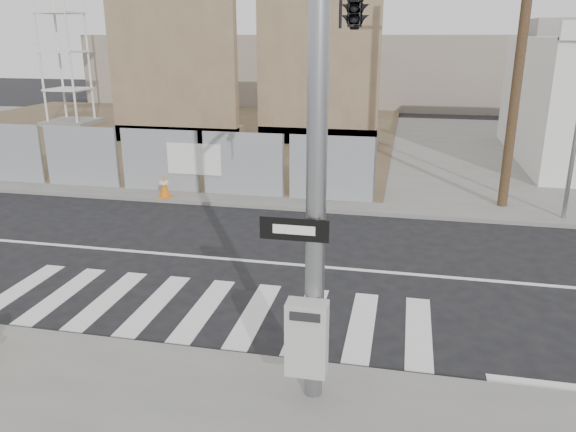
# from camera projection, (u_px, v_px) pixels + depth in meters

# --- Properties ---
(ground) EXTENTS (100.00, 100.00, 0.00)m
(ground) POSITION_uv_depth(u_px,v_px,m) (241.00, 260.00, 13.00)
(ground) COLOR black
(ground) RESTS_ON ground
(sidewalk_far) EXTENTS (50.00, 20.00, 0.12)m
(sidewalk_far) POSITION_uv_depth(u_px,v_px,m) (327.00, 146.00, 26.01)
(sidewalk_far) COLOR slate
(sidewalk_far) RESTS_ON ground
(signal_pole) EXTENTS (0.96, 5.87, 7.00)m
(signal_pole) POSITION_uv_depth(u_px,v_px,m) (345.00, 48.00, 9.13)
(signal_pole) COLOR gray
(signal_pole) RESTS_ON sidewalk_near
(chain_link_fence) EXTENTS (24.60, 0.04, 2.00)m
(chain_link_fence) POSITION_uv_depth(u_px,v_px,m) (3.00, 153.00, 19.29)
(chain_link_fence) COLOR gray
(chain_link_fence) RESTS_ON sidewalk_far
(concrete_wall_left) EXTENTS (6.00, 1.30, 8.00)m
(concrete_wall_left) POSITION_uv_depth(u_px,v_px,m) (174.00, 72.00, 25.53)
(concrete_wall_left) COLOR brown
(concrete_wall_left) RESTS_ON sidewalk_far
(concrete_wall_right) EXTENTS (5.50, 1.30, 8.00)m
(concrete_wall_right) POSITION_uv_depth(u_px,v_px,m) (318.00, 73.00, 25.17)
(concrete_wall_right) COLOR brown
(concrete_wall_right) RESTS_ON sidewalk_far
(utility_pole_right) EXTENTS (1.60, 0.28, 10.00)m
(utility_pole_right) POSITION_uv_depth(u_px,v_px,m) (524.00, 26.00, 15.23)
(utility_pole_right) COLOR #503B25
(utility_pole_right) RESTS_ON sidewalk_far
(traffic_cone_c) EXTENTS (0.43, 0.43, 0.73)m
(traffic_cone_c) POSITION_uv_depth(u_px,v_px,m) (164.00, 186.00, 17.54)
(traffic_cone_c) COLOR orange
(traffic_cone_c) RESTS_ON sidewalk_far
(traffic_cone_d) EXTENTS (0.37, 0.37, 0.69)m
(traffic_cone_d) POSITION_uv_depth(u_px,v_px,m) (241.00, 181.00, 18.24)
(traffic_cone_d) COLOR #F7480D
(traffic_cone_d) RESTS_ON sidewalk_far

